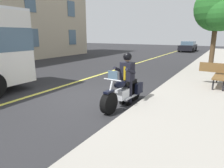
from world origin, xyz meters
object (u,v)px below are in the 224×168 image
at_px(car_silver, 188,46).
at_px(bench_sidewalk, 221,73).
at_px(street_tree_curbside, 219,10).
at_px(rider_main, 127,74).
at_px(motorcycle_main, 124,92).

relative_size(car_silver, bench_sidewalk, 2.53).
bearing_deg(street_tree_curbside, bench_sidewalk, 9.00).
bearing_deg(car_silver, rider_main, 5.18).
xyz_separation_m(rider_main, car_silver, (-23.80, -2.16, -0.35)).
distance_m(rider_main, bench_sidewalk, 4.54).
bearing_deg(car_silver, motorcycle_main, 5.11).
xyz_separation_m(car_silver, street_tree_curbside, (16.18, 4.17, 2.96)).
bearing_deg(rider_main, car_silver, -174.82).
height_order(rider_main, bench_sidewalk, rider_main).
xyz_separation_m(rider_main, street_tree_curbside, (-7.62, 2.02, 2.61)).
bearing_deg(car_silver, street_tree_curbside, 14.46).
height_order(motorcycle_main, street_tree_curbside, street_tree_curbside).
xyz_separation_m(car_silver, bench_sidewalk, (20.12, 4.80, 0.02)).
bearing_deg(car_silver, bench_sidewalk, 13.41).
bearing_deg(rider_main, street_tree_curbside, 165.18).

